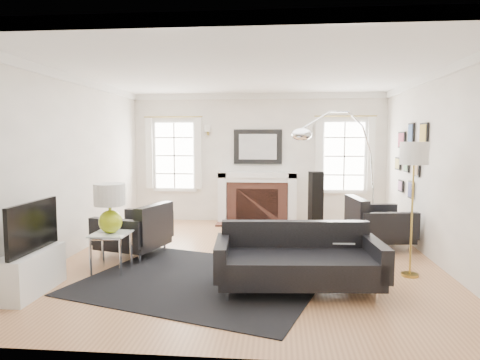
# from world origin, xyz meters

# --- Properties ---
(floor) EXTENTS (6.00, 6.00, 0.00)m
(floor) POSITION_xyz_m (0.00, 0.00, 0.00)
(floor) COLOR #A97046
(floor) RESTS_ON ground
(back_wall) EXTENTS (5.50, 0.04, 2.80)m
(back_wall) POSITION_xyz_m (0.00, 3.00, 1.40)
(back_wall) COLOR white
(back_wall) RESTS_ON floor
(front_wall) EXTENTS (5.50, 0.04, 2.80)m
(front_wall) POSITION_xyz_m (0.00, -3.00, 1.40)
(front_wall) COLOR white
(front_wall) RESTS_ON floor
(left_wall) EXTENTS (0.04, 6.00, 2.80)m
(left_wall) POSITION_xyz_m (-2.75, 0.00, 1.40)
(left_wall) COLOR white
(left_wall) RESTS_ON floor
(right_wall) EXTENTS (0.04, 6.00, 2.80)m
(right_wall) POSITION_xyz_m (2.75, 0.00, 1.40)
(right_wall) COLOR white
(right_wall) RESTS_ON floor
(ceiling) EXTENTS (5.50, 6.00, 0.02)m
(ceiling) POSITION_xyz_m (0.00, 0.00, 2.80)
(ceiling) COLOR white
(ceiling) RESTS_ON back_wall
(crown_molding) EXTENTS (5.50, 6.00, 0.12)m
(crown_molding) POSITION_xyz_m (0.00, 0.00, 2.74)
(crown_molding) COLOR white
(crown_molding) RESTS_ON back_wall
(fireplace) EXTENTS (1.70, 0.69, 1.11)m
(fireplace) POSITION_xyz_m (0.00, 2.79, 0.54)
(fireplace) COLOR white
(fireplace) RESTS_ON floor
(mantel_mirror) EXTENTS (1.05, 0.07, 0.75)m
(mantel_mirror) POSITION_xyz_m (0.00, 2.95, 1.65)
(mantel_mirror) COLOR black
(mantel_mirror) RESTS_ON back_wall
(window_left) EXTENTS (1.24, 0.15, 1.62)m
(window_left) POSITION_xyz_m (-1.85, 2.95, 1.46)
(window_left) COLOR white
(window_left) RESTS_ON back_wall
(window_right) EXTENTS (1.24, 0.15, 1.62)m
(window_right) POSITION_xyz_m (1.85, 2.95, 1.46)
(window_right) COLOR white
(window_right) RESTS_ON back_wall
(gallery_wall) EXTENTS (0.04, 1.73, 1.29)m
(gallery_wall) POSITION_xyz_m (2.72, 1.30, 1.53)
(gallery_wall) COLOR black
(gallery_wall) RESTS_ON right_wall
(tv_unit) EXTENTS (0.35, 1.00, 1.09)m
(tv_unit) POSITION_xyz_m (-2.44, -1.70, 0.33)
(tv_unit) COLOR white
(tv_unit) RESTS_ON floor
(area_rug) EXTENTS (3.47, 3.16, 0.01)m
(area_rug) POSITION_xyz_m (-0.51, -1.09, 0.01)
(area_rug) COLOR black
(area_rug) RESTS_ON floor
(sofa) EXTENTS (2.03, 1.05, 0.64)m
(sofa) POSITION_xyz_m (0.69, -1.29, 0.35)
(sofa) COLOR black
(sofa) RESTS_ON floor
(armchair_left) EXTENTS (1.13, 1.21, 0.68)m
(armchair_left) POSITION_xyz_m (-1.74, 0.03, 0.38)
(armchair_left) COLOR black
(armchair_left) RESTS_ON floor
(armchair_right) EXTENTS (1.05, 1.14, 0.70)m
(armchair_right) POSITION_xyz_m (2.09, 0.89, 0.39)
(armchair_right) COLOR black
(armchair_right) RESTS_ON floor
(coffee_table) EXTENTS (0.85, 0.85, 0.38)m
(coffee_table) POSITION_xyz_m (0.11, -0.13, 0.35)
(coffee_table) COLOR silver
(coffee_table) RESTS_ON floor
(side_table_left) EXTENTS (0.49, 0.49, 0.54)m
(side_table_left) POSITION_xyz_m (-1.82, -0.82, 0.43)
(side_table_left) COLOR silver
(side_table_left) RESTS_ON floor
(nesting_table) EXTENTS (0.47, 0.39, 0.51)m
(nesting_table) POSITION_xyz_m (1.18, -0.81, 0.40)
(nesting_table) COLOR silver
(nesting_table) RESTS_ON floor
(gourd_lamp) EXTENTS (0.42, 0.42, 0.68)m
(gourd_lamp) POSITION_xyz_m (-1.82, -0.82, 0.93)
(gourd_lamp) COLOR #ABC018
(gourd_lamp) RESTS_ON side_table_left
(orange_vase) EXTENTS (0.11, 0.11, 0.18)m
(orange_vase) POSITION_xyz_m (1.18, -0.81, 0.61)
(orange_vase) COLOR red
(orange_vase) RESTS_ON nesting_table
(arc_floor_lamp) EXTENTS (1.69, 1.56, 2.39)m
(arc_floor_lamp) POSITION_xyz_m (1.50, 1.06, 1.29)
(arc_floor_lamp) COLOR silver
(arc_floor_lamp) RESTS_ON floor
(stick_floor_lamp) EXTENTS (0.36, 0.36, 1.78)m
(stick_floor_lamp) POSITION_xyz_m (2.20, -0.65, 1.54)
(stick_floor_lamp) COLOR #A58B39
(stick_floor_lamp) RESTS_ON floor
(speaker_tower) EXTENTS (0.29, 0.29, 1.18)m
(speaker_tower) POSITION_xyz_m (1.18, 2.03, 0.59)
(speaker_tower) COLOR black
(speaker_tower) RESTS_ON floor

